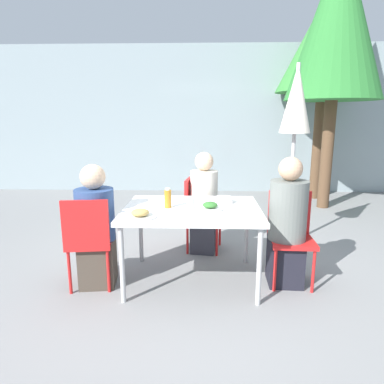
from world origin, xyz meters
The scene contains 17 objects.
ground_plane centered at (0.00, 0.00, 0.00)m, with size 24.00×24.00×0.00m, color gray.
building_facade centered at (0.00, 4.26, 1.50)m, with size 10.00×0.20×3.00m.
dining_table centered at (0.00, 0.00, 0.67)m, with size 1.27×0.99×0.73m.
chair_left centered at (-0.92, -0.20, 0.51)m, with size 0.45×0.45×0.87m.
person_left centered at (-0.88, -0.11, 0.54)m, with size 0.35×0.35×1.15m.
chair_right centered at (0.94, 0.05, 0.51)m, with size 0.41×0.41×0.87m.
person_right centered at (0.88, -0.03, 0.57)m, with size 0.34×0.34×1.21m.
chair_far centered at (0.04, 0.81, 0.51)m, with size 0.45×0.45×0.87m.
person_far centered at (0.11, 0.74, 0.56)m, with size 0.32×0.32×1.17m.
closed_umbrella centered at (1.16, 1.00, 1.64)m, with size 0.36×0.36×2.15m.
plate_0 centered at (-0.43, -0.34, 0.76)m, with size 0.27×0.27×0.07m.
plate_1 centered at (0.17, -0.05, 0.76)m, with size 0.25×0.25×0.07m.
bottle centered at (-0.22, -0.01, 0.82)m, with size 0.06×0.06×0.19m.
drinking_cup centered at (-0.01, -0.03, 0.78)m, with size 0.07×0.07×0.11m.
salad_bowl centered at (0.30, 0.20, 0.76)m, with size 0.19×0.19×0.06m.
tree_behind_left centered at (2.29, 3.58, 2.85)m, with size 1.72×1.72×3.75m.
tree_behind_right centered at (2.22, 2.86, 3.05)m, with size 1.54×1.54×4.31m.
Camera 1 is at (0.11, -3.09, 1.56)m, focal length 32.00 mm.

